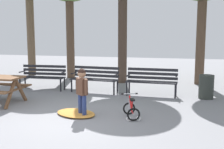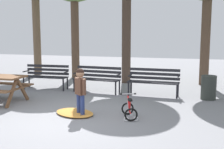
% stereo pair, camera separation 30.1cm
% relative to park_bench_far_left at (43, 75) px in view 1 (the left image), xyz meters
% --- Properties ---
extents(ground, '(36.00, 36.00, 0.00)m').
position_rel_park_bench_far_left_xyz_m(ground, '(2.27, -3.24, -0.51)').
color(ground, gray).
extents(park_bench_far_left, '(1.63, 0.56, 0.85)m').
position_rel_park_bench_far_left_xyz_m(park_bench_far_left, '(0.00, 0.00, 0.00)').
color(park_bench_far_left, '#232328').
rests_on(park_bench_far_left, ground).
extents(park_bench_left, '(1.62, 0.55, 0.85)m').
position_rel_park_bench_far_left_xyz_m(park_bench_left, '(1.91, 0.05, 0.00)').
color(park_bench_left, '#232328').
rests_on(park_bench_left, ground).
extents(park_bench_right, '(1.60, 0.47, 0.85)m').
position_rel_park_bench_far_left_xyz_m(park_bench_right, '(3.81, 0.04, 0.00)').
color(park_bench_right, '#232328').
rests_on(park_bench_right, ground).
extents(child_standing, '(0.36, 0.29, 1.14)m').
position_rel_park_bench_far_left_xyz_m(child_standing, '(2.54, -2.74, 0.16)').
color(child_standing, navy).
rests_on(child_standing, ground).
extents(kids_bicycle, '(0.53, 0.63, 0.54)m').
position_rel_park_bench_far_left_xyz_m(kids_bicycle, '(3.67, -2.55, -0.31)').
color(kids_bicycle, black).
rests_on(kids_bicycle, ground).
extents(leaf_pile, '(1.26, 1.11, 0.07)m').
position_rel_park_bench_far_left_xyz_m(leaf_pile, '(2.33, -2.63, -0.48)').
color(leaf_pile, '#C68438').
rests_on(leaf_pile, ground).
extents(trash_bin, '(0.44, 0.44, 0.72)m').
position_rel_park_bench_far_left_xyz_m(trash_bin, '(5.45, 0.00, -0.15)').
color(trash_bin, '#2D332D').
rests_on(trash_bin, ground).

